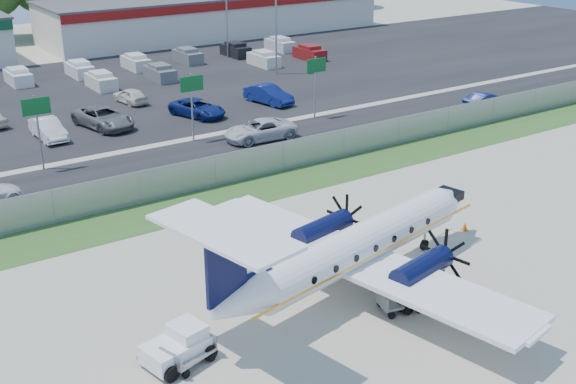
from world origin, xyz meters
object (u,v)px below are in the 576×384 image
aircraft (356,247)px  baggage_cart_near (189,354)px  baggage_cart_far (400,301)px  pushback_tug (180,345)px

aircraft → baggage_cart_near: size_ratio=8.24×
baggage_cart_near → baggage_cart_far: bearing=-9.3°
aircraft → baggage_cart_near: 9.08m
baggage_cart_far → baggage_cart_near: bearing=170.7°
pushback_tug → baggage_cart_near: 0.50m
baggage_cart_far → aircraft: bearing=100.3°
aircraft → pushback_tug: size_ratio=6.32×
aircraft → baggage_cart_far: 3.08m
aircraft → baggage_cart_near: aircraft is taller
baggage_cart_near → baggage_cart_far: 9.45m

